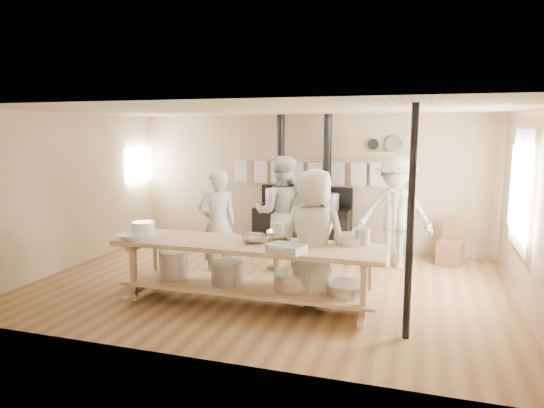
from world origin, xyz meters
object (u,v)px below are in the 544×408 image
chair (450,251)px  roasting_pan (286,248)px  cook_by_window (395,212)px  cook_left (282,213)px  prep_table (247,267)px  cook_far_left (218,224)px  cook_center (314,238)px  cook_right (300,226)px  stove (302,225)px

chair → roasting_pan: roasting_pan is taller
cook_by_window → cook_left: bearing=-160.5°
prep_table → cook_far_left: cook_far_left is taller
prep_table → cook_center: size_ratio=1.97×
cook_center → cook_by_window: bearing=-104.7°
cook_center → cook_by_window: cook_by_window is taller
cook_right → roasting_pan: cook_right is taller
cook_left → cook_by_window: 1.89m
cook_left → cook_center: 1.77m
cook_by_window → stove: bearing=160.2°
cook_center → cook_right: cook_center is taller
cook_far_left → cook_by_window: 2.96m
cook_left → chair: size_ratio=2.28×
cook_far_left → cook_right: size_ratio=1.12×
cook_far_left → cook_by_window: (2.62, 1.38, 0.10)m
stove → chair: stove is taller
prep_table → roasting_pan: 0.80m
stove → cook_center: 2.94m
chair → cook_far_left: bearing=-135.8°
prep_table → cook_center: bearing=15.2°
cook_left → cook_right: cook_left is taller
cook_right → chair: (2.37, 1.20, -0.52)m
cook_center → cook_right: 1.54m
stove → roasting_pan: 3.43m
cook_center → chair: bearing=-117.0°
cook_right → cook_by_window: bearing=-119.0°
cook_right → roasting_pan: (0.33, -2.00, 0.13)m
stove → cook_by_window: size_ratio=1.36×
chair → stove: bearing=-166.4°
prep_table → cook_by_window: cook_by_window is taller
cook_left → cook_right: size_ratio=1.24×
cook_center → prep_table: bearing=23.0°
roasting_pan → chair: bearing=57.4°
cook_left → cook_by_window: (1.78, 0.65, 0.01)m
stove → roasting_pan: bearing=-79.4°
cook_center → chair: (1.83, 2.64, -0.67)m
cook_right → cook_center: bearing=144.1°
cook_by_window → cook_center: bearing=-113.1°
cook_right → chair: bearing=-119.5°
chair → cook_by_window: bearing=-137.1°
prep_table → roasting_pan: (0.63, -0.33, 0.38)m
cook_by_window → cook_far_left: bearing=-152.8°
prep_table → cook_left: 1.81m
cook_left → roasting_pan: bearing=97.6°
prep_table → cook_right: bearing=79.8°
cook_far_left → stove: bearing=-155.5°
stove → cook_left: (-0.04, -1.26, 0.43)m
chair → roasting_pan: bearing=-105.7°
cook_far_left → cook_center: 1.89m
prep_table → cook_left: (-0.04, 1.76, 0.43)m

